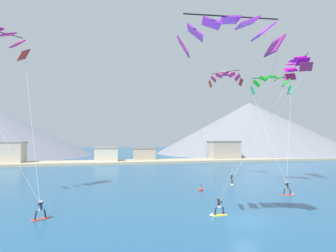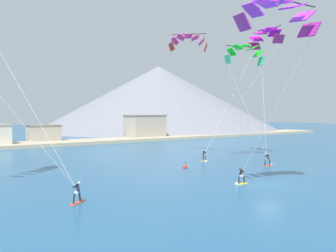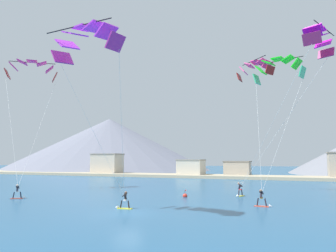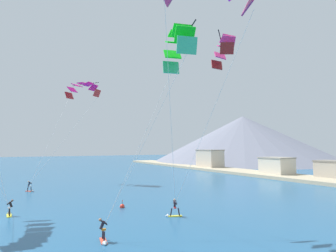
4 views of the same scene
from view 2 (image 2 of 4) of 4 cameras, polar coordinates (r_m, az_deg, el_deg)
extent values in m
plane|color=#23567F|center=(37.11, 15.09, -8.78)|extent=(400.00, 400.00, 0.00)
cube|color=#E54C33|center=(29.92, -13.71, -11.32)|extent=(1.44, 1.16, 0.07)
cylinder|color=black|center=(29.51, -14.15, -10.71)|extent=(0.28, 0.24, 0.75)
cylinder|color=black|center=(30.16, -13.30, -10.43)|extent=(0.28, 0.24, 0.75)
cube|color=white|center=(29.75, -13.73, -9.80)|extent=(0.37, 0.39, 0.12)
cylinder|color=black|center=(29.63, -13.59, -9.18)|extent=(0.41, 0.46, 0.64)
cylinder|color=black|center=(29.55, -13.88, -8.86)|extent=(0.37, 0.49, 0.41)
cylinder|color=black|center=(29.75, -13.62, -8.78)|extent=(0.37, 0.49, 0.41)
cylinder|color=black|center=(29.75, -14.05, -8.84)|extent=(0.45, 0.31, 0.03)
sphere|color=beige|center=(29.48, -13.37, -8.45)|extent=(0.23, 0.23, 0.23)
cone|color=white|center=(30.62, -12.80, -10.88)|extent=(0.45, 0.47, 0.36)
cube|color=yellow|center=(53.48, 5.53, -5.36)|extent=(0.92, 1.50, 0.07)
cylinder|color=#231E28|center=(53.80, 5.38, -4.88)|extent=(0.21, 0.28, 0.76)
cylinder|color=#231E28|center=(53.07, 5.70, -4.97)|extent=(0.21, 0.28, 0.76)
cube|color=red|center=(53.38, 5.54, -4.48)|extent=(0.38, 0.34, 0.12)
cylinder|color=#231E28|center=(53.31, 5.45, -4.12)|extent=(0.47, 0.36, 0.65)
cylinder|color=#231E28|center=(53.44, 5.50, -3.91)|extent=(0.54, 0.27, 0.42)
cylinder|color=#231E28|center=(53.21, 5.60, -3.94)|extent=(0.54, 0.27, 0.42)
cylinder|color=black|center=(53.40, 5.73, -3.95)|extent=(0.21, 0.50, 0.03)
sphere|color=tan|center=(53.22, 5.30, -3.70)|extent=(0.23, 0.23, 0.23)
cone|color=white|center=(52.68, 5.89, -5.40)|extent=(0.44, 0.41, 0.36)
cube|color=yellow|center=(37.33, 11.14, -8.63)|extent=(1.46, 0.52, 0.07)
cylinder|color=black|center=(37.57, 11.53, -7.96)|extent=(0.24, 0.13, 0.72)
cylinder|color=black|center=(36.96, 10.76, -8.12)|extent=(0.24, 0.13, 0.72)
cube|color=white|center=(37.19, 11.15, -7.44)|extent=(0.25, 0.31, 0.12)
cylinder|color=black|center=(37.19, 11.05, -6.93)|extent=(0.23, 0.40, 0.61)
cylinder|color=black|center=(37.20, 11.28, -6.67)|extent=(0.11, 0.52, 0.39)
cylinder|color=black|center=(37.02, 11.06, -6.71)|extent=(0.11, 0.52, 0.39)
cylinder|color=black|center=(37.00, 11.39, -6.76)|extent=(0.52, 0.06, 0.03)
sphere|color=brown|center=(37.22, 10.90, -6.34)|extent=(0.22, 0.22, 0.22)
cone|color=white|center=(36.65, 10.28, -8.71)|extent=(0.32, 0.38, 0.36)
cube|color=#E54C33|center=(50.39, 14.88, -5.88)|extent=(1.49, 0.66, 0.07)
cylinder|color=#231E28|center=(50.07, 14.56, -5.45)|extent=(0.27, 0.16, 0.75)
cylinder|color=#231E28|center=(50.60, 15.22, -5.38)|extent=(0.27, 0.16, 0.75)
cube|color=orange|center=(50.28, 14.89, -4.95)|extent=(0.29, 0.35, 0.12)
cylinder|color=#231E28|center=(50.17, 14.98, -4.58)|extent=(0.29, 0.47, 0.64)
cylinder|color=#231E28|center=(50.14, 14.80, -4.37)|extent=(0.17, 0.55, 0.42)
cylinder|color=#231E28|center=(50.30, 15.00, -4.35)|extent=(0.17, 0.55, 0.42)
cylinder|color=black|center=(50.35, 14.76, -4.38)|extent=(0.52, 0.11, 0.03)
sphere|color=#9E7051|center=(50.01, 15.11, -4.15)|extent=(0.23, 0.23, 0.23)
cone|color=white|center=(50.97, 15.60, -5.72)|extent=(0.35, 0.40, 0.36)
cylinder|color=silver|center=(34.04, -21.90, 5.95)|extent=(5.00, 11.73, 16.01)
cube|color=#AD2661|center=(61.56, 13.04, 11.79)|extent=(1.92, 1.36, 1.29)
cube|color=#D60DC2|center=(61.05, 13.36, 12.80)|extent=(2.03, 1.65, 1.10)
cube|color=#D60DC2|center=(60.28, 13.88, 13.56)|extent=(2.11, 1.79, 0.75)
cube|color=#D60DC2|center=(59.32, 14.54, 13.97)|extent=(2.14, 1.77, 0.31)
cube|color=#D60DC2|center=(58.30, 15.27, 13.94)|extent=(2.13, 1.67, 0.75)
cube|color=#D60DC2|center=(57.37, 15.95, 13.48)|extent=(2.08, 1.41, 1.10)
cube|color=#AD2661|center=(56.64, 16.49, 12.61)|extent=(2.00, 1.04, 1.29)
cylinder|color=black|center=(59.80, 15.22, 13.95)|extent=(2.50, 5.78, 0.10)
cylinder|color=silver|center=(56.93, 9.57, 4.20)|extent=(10.55, 0.28, 15.47)
cylinder|color=silver|center=(54.11, 11.29, 4.30)|extent=(8.66, 6.05, 15.47)
cube|color=#9D2187|center=(35.65, 20.70, 13.56)|extent=(1.03, 2.03, 1.43)
cube|color=#CB32E6|center=(35.17, 19.80, 15.45)|extent=(1.42, 2.10, 1.21)
cube|color=#CB32E6|center=(34.49, 18.41, 16.88)|extent=(1.70, 2.15, 0.86)
cube|color=#CB32E6|center=(33.68, 16.64, 17.68)|extent=(1.84, 2.15, 0.40)
cube|color=#CB32E6|center=(32.84, 14.68, 17.69)|extent=(1.88, 2.12, 0.86)
cube|color=#CB32E6|center=(32.06, 12.79, 16.86)|extent=(1.76, 2.05, 1.21)
cube|color=#9D2187|center=(31.44, 11.22, 15.24)|extent=(1.49, 1.95, 1.43)
cylinder|color=black|center=(33.04, 17.60, 17.76)|extent=(7.09, 0.77, 0.10)
cylinder|color=silver|center=(35.77, 16.04, 2.72)|extent=(2.46, 5.53, 12.23)
cylinder|color=silver|center=(33.55, 11.05, 2.81)|extent=(4.87, 3.71, 12.23)
cube|color=#37BB7F|center=(53.97, 9.13, 10.01)|extent=(0.89, 1.58, 1.24)
cube|color=#0ED415|center=(54.40, 9.67, 11.07)|extent=(1.32, 1.71, 1.03)
cube|color=#0ED415|center=(54.98, 10.57, 11.73)|extent=(1.59, 1.80, 0.64)
cube|color=#0ED415|center=(55.61, 11.65, 11.88)|extent=(1.65, 1.82, 0.13)
cube|color=#0ED415|center=(56.17, 12.70, 11.51)|extent=(1.60, 1.80, 0.64)
cube|color=#0ED415|center=(56.55, 13.54, 10.69)|extent=(1.33, 1.71, 1.03)
cube|color=#37BB7F|center=(56.70, 14.03, 9.58)|extent=(0.91, 1.57, 1.24)
cylinder|color=black|center=(56.19, 11.29, 11.77)|extent=(5.13, 1.69, 0.10)
cylinder|color=silver|center=(51.65, 11.82, 2.74)|extent=(0.97, 6.20, 12.49)
cylinder|color=silver|center=(53.15, 14.42, 2.70)|extent=(4.44, 4.49, 12.49)
cube|color=maroon|center=(59.35, 5.76, 11.81)|extent=(1.39, 1.23, 1.30)
cube|color=#EB3382|center=(59.66, 5.12, 12.68)|extent=(1.66, 1.46, 1.23)
cube|color=#EB3382|center=(59.77, 4.18, 13.29)|extent=(1.75, 1.65, 0.95)
cube|color=#EB3382|center=(59.66, 3.08, 13.53)|extent=(1.70, 1.75, 0.52)
cube|color=#EB3382|center=(59.35, 1.99, 13.37)|extent=(1.51, 1.76, 0.95)
cube|color=#EB3382|center=(58.89, 1.10, 12.83)|extent=(1.18, 1.69, 1.23)
cube|color=maroon|center=(58.35, 0.56, 11.99)|extent=(0.76, 1.54, 1.30)
cylinder|color=black|center=(59.14, 3.19, 13.81)|extent=(3.75, 3.90, 0.10)
sphere|color=red|center=(46.87, 2.62, -6.26)|extent=(0.56, 0.56, 0.56)
cylinder|color=black|center=(46.80, 2.62, -5.65)|extent=(0.04, 0.04, 0.44)
cube|color=red|center=(46.84, 2.71, -5.42)|extent=(0.18, 0.01, 0.12)
cube|color=tan|center=(84.05, -16.80, -2.52)|extent=(180.00, 10.00, 0.70)
cube|color=#A89E8E|center=(88.21, -18.44, -1.28)|extent=(6.51, 4.95, 3.93)
cube|color=slate|center=(88.11, -18.46, 0.09)|extent=(6.77, 5.15, 0.30)
cube|color=#A89E8E|center=(98.08, -3.52, -0.23)|extent=(9.44, 6.15, 6.05)
cube|color=slate|center=(98.00, -3.52, 1.62)|extent=(9.82, 6.39, 0.30)
cone|color=slate|center=(147.76, -1.46, 4.25)|extent=(93.11, 93.11, 25.19)
camera|label=1|loc=(17.41, 48.14, 2.01)|focal=28.00mm
camera|label=3|loc=(43.03, 57.59, -1.85)|focal=35.00mm
camera|label=4|loc=(64.19, 30.09, 1.79)|focal=28.00mm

